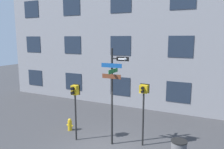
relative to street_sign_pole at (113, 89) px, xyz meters
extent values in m
cube|color=gray|center=(-0.02, 5.79, 4.54)|extent=(24.00, 0.60, 14.32)
cube|color=#1E2838|center=(-10.02, 5.47, -1.18)|extent=(1.51, 0.03, 1.32)
cube|color=#1E2838|center=(-6.02, 5.47, -1.18)|extent=(1.51, 0.03, 1.32)
cube|color=#1E2838|center=(-2.02, 5.47, -1.18)|extent=(1.51, 0.03, 1.32)
cube|color=#1E2838|center=(1.98, 5.47, -1.18)|extent=(1.51, 0.03, 1.32)
cube|color=#1E2838|center=(-10.02, 5.47, 1.68)|extent=(1.51, 0.03, 1.32)
cube|color=#1E2838|center=(-6.02, 5.47, 1.68)|extent=(1.51, 0.03, 1.32)
cube|color=#1E2838|center=(-2.02, 5.47, 1.68)|extent=(1.51, 0.03, 1.32)
cube|color=#1E2838|center=(1.98, 5.47, 1.68)|extent=(1.51, 0.03, 1.32)
cube|color=#1E2838|center=(-10.02, 5.47, 4.54)|extent=(1.51, 0.03, 1.32)
cube|color=#1E2838|center=(-6.02, 5.47, 4.54)|extent=(1.51, 0.03, 1.32)
cube|color=#1E2838|center=(-2.02, 5.47, 4.54)|extent=(1.51, 0.03, 1.32)
cylinder|color=black|center=(-0.06, 0.01, -0.43)|extent=(0.09, 0.09, 4.38)
cube|color=black|center=(0.19, 0.01, 1.32)|extent=(0.50, 0.05, 0.05)
cube|color=#14478C|center=(-0.06, -0.05, 1.02)|extent=(0.96, 0.02, 0.18)
cube|color=#196B2D|center=(0.00, 0.01, 0.78)|extent=(0.02, 0.90, 0.17)
cube|color=brown|center=(-0.06, -0.05, 0.55)|extent=(0.89, 0.02, 0.19)
cube|color=black|center=(0.45, 0.00, 1.32)|extent=(0.56, 0.02, 0.18)
cube|color=white|center=(0.41, -0.02, 1.32)|extent=(0.32, 0.01, 0.07)
cone|color=white|center=(0.61, -0.02, 1.32)|extent=(0.10, 0.14, 0.14)
cylinder|color=black|center=(-1.78, -0.34, -1.50)|extent=(0.08, 0.08, 2.23)
cube|color=gold|center=(-1.78, -0.34, -0.17)|extent=(0.30, 0.26, 0.44)
cube|color=black|center=(-1.78, -0.20, -0.17)|extent=(0.36, 0.02, 0.50)
cylinder|color=black|center=(-1.78, -0.53, -0.07)|extent=(0.15, 0.12, 0.15)
cylinder|color=black|center=(-1.78, -0.53, -0.27)|extent=(0.15, 0.12, 0.15)
cylinder|color=orange|center=(-1.78, -0.48, -0.07)|extent=(0.12, 0.01, 0.12)
cylinder|color=black|center=(1.25, 0.49, -1.39)|extent=(0.08, 0.08, 2.45)
cube|color=gold|center=(1.25, 0.49, 0.01)|extent=(0.36, 0.26, 0.35)
cube|color=black|center=(1.25, 0.63, 0.01)|extent=(0.42, 0.02, 0.41)
cylinder|color=black|center=(1.25, 0.30, 0.09)|extent=(0.12, 0.12, 0.12)
cylinder|color=black|center=(1.25, 0.30, -0.07)|extent=(0.12, 0.12, 0.12)
cylinder|color=silver|center=(1.25, 0.35, 0.09)|extent=(0.10, 0.01, 0.10)
cylinder|color=gold|center=(-2.72, 0.43, -2.37)|extent=(0.22, 0.22, 0.49)
sphere|color=gold|center=(-2.72, 0.43, -2.07)|extent=(0.19, 0.19, 0.19)
cylinder|color=gold|center=(-2.87, 0.43, -2.35)|extent=(0.08, 0.08, 0.08)
cylinder|color=gold|center=(-2.57, 0.43, -2.35)|extent=(0.08, 0.08, 0.08)
cylinder|color=black|center=(2.92, -0.12, -1.79)|extent=(0.63, 0.63, 0.04)
camera|label=1|loc=(3.98, -8.45, 2.18)|focal=35.00mm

